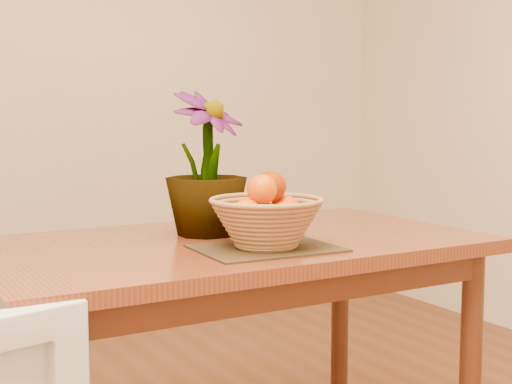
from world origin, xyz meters
TOP-DOWN VIEW (x-y plane):
  - wall_back at (0.00, 2.25)m, footprint 4.00×0.02m
  - table at (0.00, 0.30)m, footprint 1.40×0.80m
  - placemat at (-0.00, 0.11)m, footprint 0.37×0.29m
  - wicker_basket at (-0.00, 0.11)m, footprint 0.30×0.30m
  - orange_pile at (0.00, 0.12)m, footprint 0.21×0.21m
  - potted_plant at (-0.04, 0.40)m, footprint 0.32×0.32m

SIDE VIEW (x-z plane):
  - table at x=0.00m, z-range 0.29..1.04m
  - placemat at x=0.00m, z-range 0.75..0.76m
  - wicker_basket at x=0.00m, z-range 0.75..0.88m
  - orange_pile at x=0.00m, z-range 0.80..0.95m
  - potted_plant at x=-0.04m, z-range 0.75..1.17m
  - wall_back at x=0.00m, z-range 0.00..2.70m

